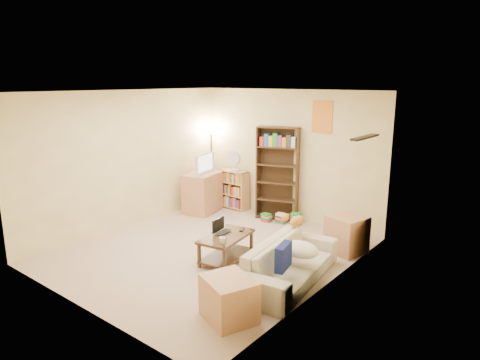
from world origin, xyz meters
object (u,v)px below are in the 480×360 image
(tall_bookshelf, at_px, (278,171))
(side_table, at_px, (347,234))
(laptop, at_px, (226,233))
(end_cabinet, at_px, (229,299))
(floor_lamp, at_px, (211,145))
(short_bookshelf, at_px, (234,190))
(mug, at_px, (222,240))
(coffee_table, at_px, (226,244))
(desk_fan, at_px, (234,160))
(tabby_cat, at_px, (295,220))
(sofa, at_px, (290,262))
(television, at_px, (202,164))
(tv_stand, at_px, (202,193))

(tall_bookshelf, height_order, side_table, tall_bookshelf)
(laptop, distance_m, end_cabinet, 1.69)
(laptop, xyz_separation_m, floor_lamp, (-2.20, 2.13, 0.88))
(end_cabinet, bearing_deg, short_bookshelf, 128.34)
(laptop, bearing_deg, mug, -152.05)
(coffee_table, relative_size, desk_fan, 2.30)
(tabby_cat, bearing_deg, tall_bookshelf, 131.15)
(sofa, relative_size, television, 2.77)
(laptop, height_order, desk_fan, desk_fan)
(television, distance_m, short_bookshelf, 0.92)
(television, xyz_separation_m, side_table, (3.25, -0.14, -0.72))
(tabby_cat, bearing_deg, mug, -121.57)
(side_table, height_order, end_cabinet, side_table)
(sofa, relative_size, tabby_cat, 4.50)
(sofa, relative_size, coffee_table, 1.99)
(sofa, xyz_separation_m, coffee_table, (-1.11, -0.01, -0.01))
(floor_lamp, xyz_separation_m, side_table, (3.52, -0.74, -1.01))
(television, relative_size, desk_fan, 1.65)
(sofa, height_order, coffee_table, sofa)
(sofa, distance_m, television, 3.53)
(tall_bookshelf, height_order, end_cabinet, tall_bookshelf)
(mug, xyz_separation_m, tall_bookshelf, (-0.69, 2.46, 0.51))
(side_table, bearing_deg, laptop, -133.60)
(tabby_cat, relative_size, mug, 3.56)
(tall_bookshelf, bearing_deg, desk_fan, 163.53)
(tabby_cat, height_order, floor_lamp, floor_lamp)
(coffee_table, distance_m, short_bookshelf, 2.71)
(sofa, bearing_deg, tall_bookshelf, 29.26)
(tv_stand, relative_size, tall_bookshelf, 0.45)
(desk_fan, distance_m, floor_lamp, 0.72)
(tall_bookshelf, bearing_deg, coffee_table, -95.23)
(sofa, height_order, tv_stand, tv_stand)
(side_table, relative_size, end_cabinet, 1.00)
(tv_stand, bearing_deg, sofa, -39.22)
(desk_fan, distance_m, end_cabinet, 4.34)
(sofa, relative_size, tall_bookshelf, 1.08)
(end_cabinet, bearing_deg, tall_bookshelf, 115.14)
(mug, height_order, end_cabinet, mug)
(laptop, relative_size, side_table, 0.52)
(laptop, bearing_deg, tall_bookshelf, 7.25)
(television, bearing_deg, tall_bookshelf, -79.93)
(coffee_table, relative_size, side_table, 1.66)
(tabby_cat, distance_m, laptop, 1.06)
(short_bookshelf, bearing_deg, laptop, -51.23)
(coffee_table, relative_size, tall_bookshelf, 0.54)
(floor_lamp, bearing_deg, sofa, -32.80)
(coffee_table, bearing_deg, tabby_cat, 33.12)
(laptop, distance_m, short_bookshelf, 2.64)
(tabby_cat, height_order, coffee_table, tabby_cat)
(tv_stand, height_order, television, television)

